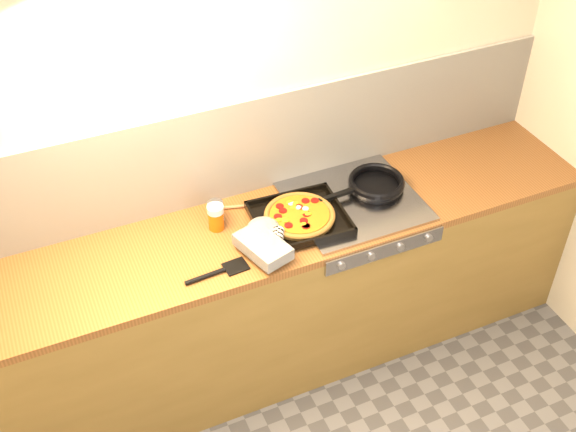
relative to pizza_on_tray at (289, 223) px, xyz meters
name	(u,v)px	position (x,y,z in m)	size (l,w,h in m)	color
room_shell	(241,149)	(-0.09, 0.35, 0.21)	(3.20, 3.20, 3.20)	white
counter_run	(268,296)	(-0.08, 0.06, -0.49)	(3.20, 0.62, 0.90)	olive
stovetop	(354,202)	(0.36, 0.06, -0.04)	(0.60, 0.56, 0.02)	#99999E
pizza_on_tray	(289,223)	(0.00, 0.00, 0.00)	(0.56, 0.47, 0.07)	black
frying_pan	(375,184)	(0.50, 0.10, 0.00)	(0.46, 0.29, 0.04)	black
tomato_can	(216,211)	(-0.27, 0.20, 0.01)	(0.08, 0.08, 0.10)	#AB180D
juice_glass	(216,217)	(-0.29, 0.15, 0.02)	(0.09, 0.09, 0.13)	#D3580C
wooden_spoon	(260,204)	(-0.05, 0.22, -0.03)	(0.30, 0.11, 0.02)	#A36B45
black_spatula	(218,272)	(-0.39, -0.13, -0.04)	(0.28, 0.09, 0.02)	black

